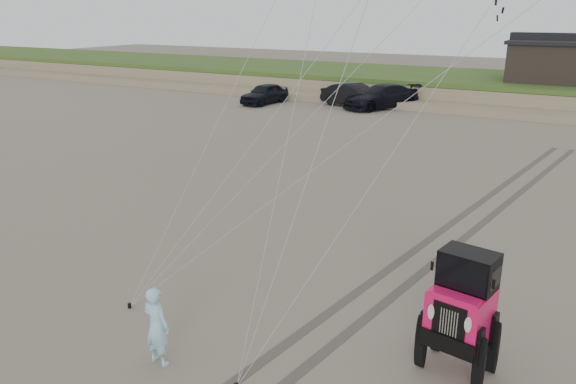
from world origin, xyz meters
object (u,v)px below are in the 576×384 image
jeep (459,325)px  truck_a (265,94)px  cabin (556,60)px  truck_b (354,95)px  truck_c (381,97)px  man (156,326)px

jeep → truck_a: bearing=138.1°
cabin → truck_b: 14.45m
truck_c → cabin: bearing=65.2°
truck_a → jeep: (20.28, -25.57, 0.22)m
truck_c → man: (7.01, -30.50, -0.01)m
cabin → man: size_ratio=3.93×
truck_c → man: truck_c is taller
truck_a → truck_b: bearing=22.8°
truck_b → jeep: size_ratio=0.97×
jeep → cabin: bearing=102.7°
truck_a → jeep: jeep is taller
man → truck_b: bearing=-70.4°
truck_c → jeep: jeep is taller
cabin → man: (-3.21, -37.70, -2.42)m
truck_a → truck_b: truck_b is taller
cabin → truck_b: bearing=-148.6°
truck_a → truck_b: (6.26, 2.05, 0.08)m
truck_b → jeep: jeep is taller
man → cabin: bearing=-91.7°
truck_a → jeep: size_ratio=0.84×
truck_b → man: 31.56m
truck_b → man: size_ratio=3.05×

